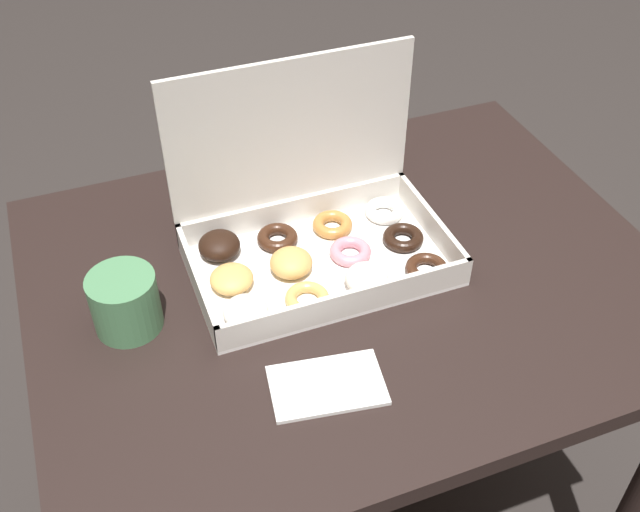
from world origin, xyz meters
TOP-DOWN VIEW (x-y plane):
  - dining_table at (0.00, 0.00)m, footprint 0.94×0.73m
  - donut_box at (-0.05, 0.06)m, footprint 0.38×0.24m
  - coffee_mug at (-0.33, 0.01)m, footprint 0.09×0.09m
  - paper_napkin at (-0.11, -0.19)m, footprint 0.16×0.11m

SIDE VIEW (x-z plane):
  - dining_table at x=0.00m, z-range 0.24..0.98m
  - paper_napkin at x=-0.11m, z-range 0.74..0.75m
  - coffee_mug at x=-0.33m, z-range 0.74..0.83m
  - donut_box at x=-0.05m, z-range 0.65..0.94m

